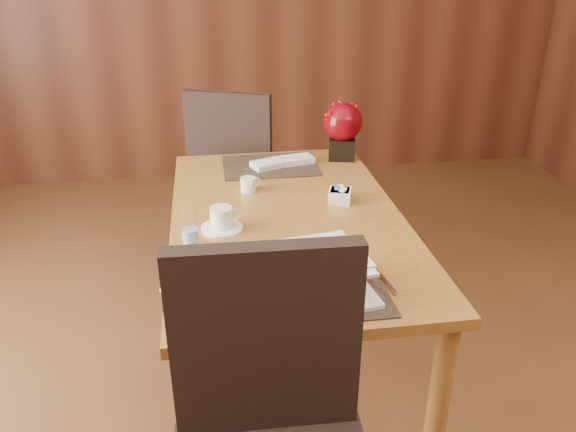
{
  "coord_description": "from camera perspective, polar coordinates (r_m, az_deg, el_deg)",
  "views": [
    {
      "loc": [
        -0.29,
        -1.36,
        1.71
      ],
      "look_at": [
        -0.03,
        0.35,
        0.87
      ],
      "focal_mm": 35.0,
      "sensor_mm": 36.0,
      "label": 1
    }
  ],
  "objects": [
    {
      "name": "soup_setting",
      "position": [
        1.71,
        3.15,
        -5.92
      ],
      "size": [
        0.35,
        0.35,
        0.12
      ],
      "rotation": [
        0.0,
        0.0,
        0.15
      ],
      "color": "white",
      "rests_on": "dining_table"
    },
    {
      "name": "far_chair",
      "position": [
        3.17,
        -5.24,
        4.96
      ],
      "size": [
        0.62,
        0.62,
        1.04
      ],
      "rotation": [
        0.0,
        0.0,
        2.8
      ],
      "color": "black",
      "rests_on": "ground"
    },
    {
      "name": "creamer_jug",
      "position": [
        2.42,
        -4.07,
        3.2
      ],
      "size": [
        0.11,
        0.11,
        0.06
      ],
      "primitive_type": null,
      "rotation": [
        0.0,
        0.0,
        0.4
      ],
      "color": "white",
      "rests_on": "dining_table"
    },
    {
      "name": "berry_decor",
      "position": [
        2.78,
        5.57,
        8.96
      ],
      "size": [
        0.19,
        0.19,
        0.28
      ],
      "rotation": [
        0.0,
        0.0,
        -0.23
      ],
      "color": "black",
      "rests_on": "dining_table"
    },
    {
      "name": "napkins_far",
      "position": [
        2.71,
        -0.32,
        5.55
      ],
      "size": [
        0.32,
        0.19,
        0.03
      ],
      "primitive_type": null,
      "rotation": [
        0.0,
        0.0,
        0.28
      ],
      "color": "white",
      "rests_on": "dining_table"
    },
    {
      "name": "sugar_caddy",
      "position": [
        2.32,
        5.29,
        2.08
      ],
      "size": [
        0.11,
        0.11,
        0.05
      ],
      "primitive_type": "cube",
      "rotation": [
        0.0,
        0.0,
        -0.32
      ],
      "color": "white",
      "rests_on": "dining_table"
    },
    {
      "name": "water_glass",
      "position": [
        1.96,
        -9.92,
        -1.44
      ],
      "size": [
        0.08,
        0.08,
        0.14
      ],
      "primitive_type": "cylinder",
      "rotation": [
        0.0,
        0.0,
        -0.33
      ],
      "color": "white",
      "rests_on": "dining_table"
    },
    {
      "name": "placemat_far",
      "position": [
        2.7,
        -1.8,
        5.14
      ],
      "size": [
        0.45,
        0.33,
        0.01
      ],
      "primitive_type": "cube",
      "color": "black",
      "rests_on": "dining_table"
    },
    {
      "name": "dining_table",
      "position": [
        2.25,
        -0.09,
        -2.17
      ],
      "size": [
        0.9,
        1.5,
        0.75
      ],
      "color": "#A26F2D",
      "rests_on": "ground"
    },
    {
      "name": "bread_plate",
      "position": [
        1.74,
        -9.83,
        -7.82
      ],
      "size": [
        0.19,
        0.19,
        0.01
      ],
      "primitive_type": "cube",
      "rotation": [
        0.0,
        0.0,
        0.43
      ],
      "color": "white",
      "rests_on": "dining_table"
    },
    {
      "name": "placemat_near",
      "position": [
        1.73,
        2.59,
        -7.73
      ],
      "size": [
        0.45,
        0.33,
        0.01
      ],
      "primitive_type": "cube",
      "color": "black",
      "rests_on": "dining_table"
    },
    {
      "name": "coffee_cup",
      "position": [
        2.09,
        -6.77,
        -0.42
      ],
      "size": [
        0.16,
        0.16,
        0.09
      ],
      "rotation": [
        0.0,
        0.0,
        0.24
      ],
      "color": "white",
      "rests_on": "dining_table"
    }
  ]
}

